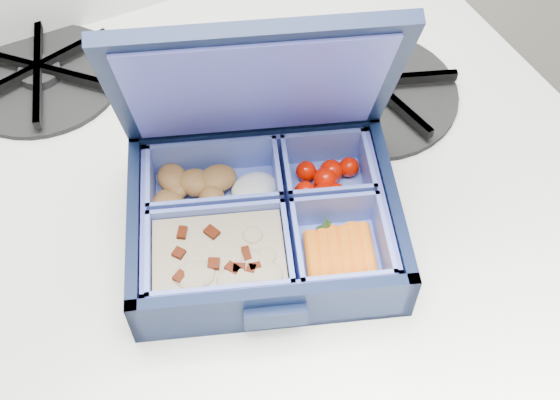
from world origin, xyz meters
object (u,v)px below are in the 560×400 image
stove (252,394)px  fork (306,81)px  burner_grate (370,85)px  bento_box (264,222)px

stove → fork: size_ratio=5.16×
burner_grate → fork: (-0.05, 0.04, -0.01)m
bento_box → fork: size_ratio=1.10×
stove → burner_grate: bearing=15.3°
stove → fork: bearing=36.2°
burner_grate → bento_box: bearing=-146.5°
bento_box → fork: bento_box is taller
stove → bento_box: bento_box is taller
fork → burner_grate: bearing=17.7°
stove → bento_box: bearing=-88.7°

